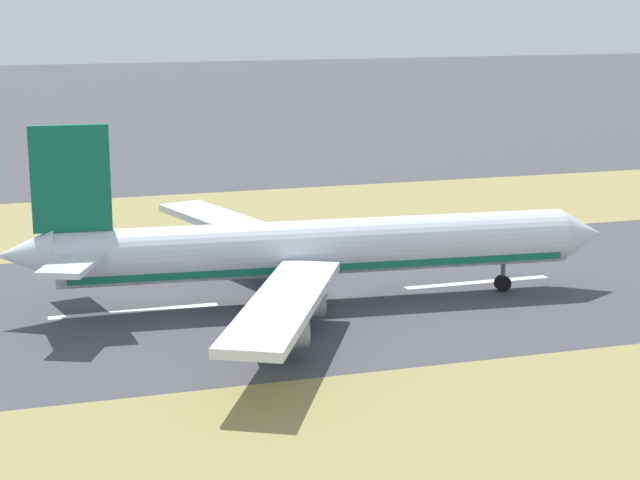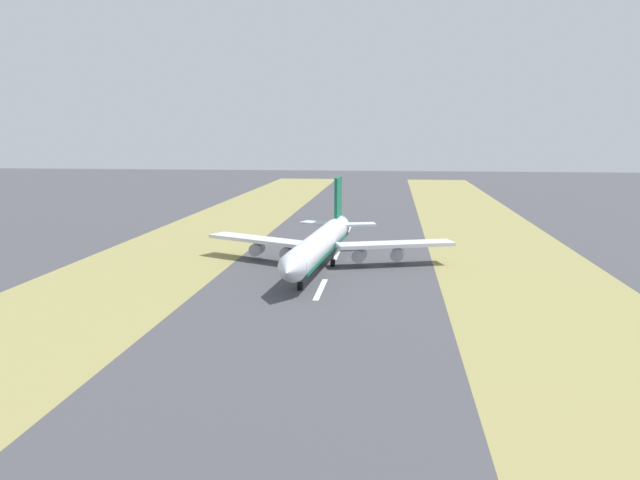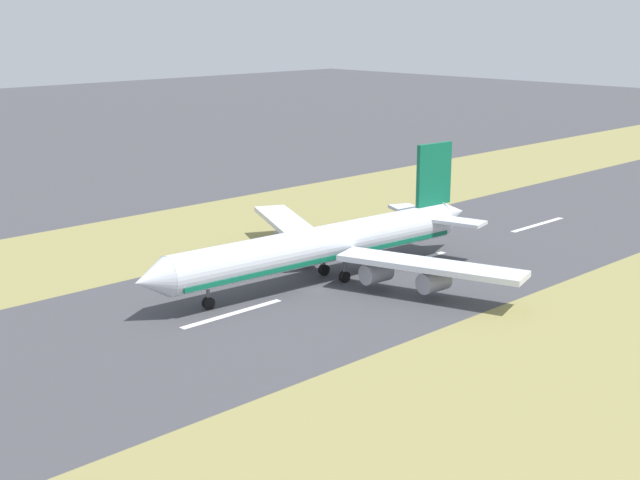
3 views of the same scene
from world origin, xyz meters
name	(u,v)px [view 3 (image 3 of 3)]	position (x,y,z in m)	size (l,w,h in m)	color
ground_plane	(315,290)	(0.00, 0.00, 0.00)	(800.00, 800.00, 0.00)	#424247
grass_median_west	(569,370)	(-45.00, 0.00, 0.00)	(40.00, 600.00, 0.01)	olive
grass_median_east	(153,239)	(45.00, 0.00, 0.00)	(40.00, 600.00, 0.01)	olive
centreline_dash_near	(538,225)	(0.00, -63.52, 0.01)	(1.20, 18.00, 0.01)	silver
centreline_dash_mid	(412,261)	(0.00, -23.52, 0.01)	(1.20, 18.00, 0.01)	silver
centreline_dash_far	(233,314)	(0.00, 16.48, 0.01)	(1.20, 18.00, 0.01)	silver
airplane_main_jet	(329,244)	(2.30, -5.42, 6.02)	(63.93, 67.22, 20.20)	silver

